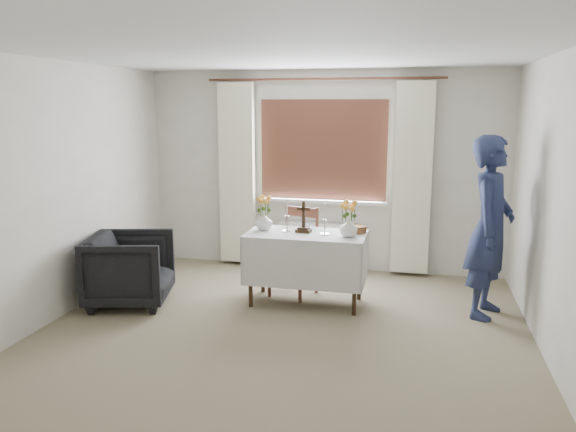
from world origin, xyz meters
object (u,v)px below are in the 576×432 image
object	(u,v)px
flower_vase_left	(264,221)
flower_vase_right	(348,227)
wooden_cross	(304,217)
wooden_chair	(293,252)
person	(490,227)
armchair	(130,269)
altar_table	(306,268)

from	to	relation	value
flower_vase_left	flower_vase_right	size ratio (longest dim) A/B	1.00
flower_vase_left	flower_vase_right	distance (m)	0.92
wooden_cross	flower_vase_left	size ratio (longest dim) A/B	1.74
wooden_chair	person	xyz separation A→B (m)	(2.01, -0.15, 0.41)
flower_vase_left	armchair	bearing A→B (deg)	-160.05
altar_table	flower_vase_right	xyz separation A→B (m)	(0.45, -0.05, 0.48)
wooden_cross	flower_vase_right	xyz separation A→B (m)	(0.48, -0.09, -0.07)
armchair	wooden_cross	bearing A→B (deg)	-88.91
wooden_chair	flower_vase_right	xyz separation A→B (m)	(0.63, -0.29, 0.37)
person	flower_vase_right	xyz separation A→B (m)	(-1.37, -0.14, -0.04)
flower_vase_left	person	bearing A→B (deg)	0.83
wooden_chair	flower_vase_left	size ratio (longest dim) A/B	5.08
wooden_chair	wooden_cross	bearing A→B (deg)	-34.52
altar_table	armchair	size ratio (longest dim) A/B	1.49
altar_table	person	distance (m)	1.89
person	wooden_cross	world-z (taller)	person
wooden_chair	person	world-z (taller)	person
altar_table	wooden_chair	size ratio (longest dim) A/B	1.28
altar_table	flower_vase_right	bearing A→B (deg)	-6.94
altar_table	flower_vase_left	xyz separation A→B (m)	(-0.47, 0.05, 0.48)
person	flower_vase_left	size ratio (longest dim) A/B	9.40
wooden_chair	wooden_cross	size ratio (longest dim) A/B	2.91
wooden_cross	flower_vase_right	bearing A→B (deg)	-4.94
armchair	flower_vase_right	bearing A→B (deg)	-94.31
altar_table	wooden_cross	bearing A→B (deg)	133.37
wooden_chair	wooden_cross	world-z (taller)	wooden_cross
wooden_chair	armchair	size ratio (longest dim) A/B	1.17
altar_table	wooden_chair	distance (m)	0.32
person	altar_table	bearing A→B (deg)	110.75
wooden_cross	flower_vase_right	size ratio (longest dim) A/B	1.74
altar_table	wooden_cross	world-z (taller)	wooden_cross
wooden_chair	flower_vase_right	world-z (taller)	wooden_chair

